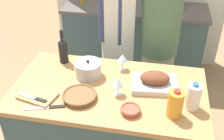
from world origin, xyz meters
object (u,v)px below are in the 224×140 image
Objects in this scene: knife_paring at (33,98)px; knife_chef at (46,107)px; mixing_bowl at (130,110)px; wine_bottle_green at (63,50)px; person_cook_guest at (159,41)px; juice_jug at (175,104)px; wicker_basket at (80,96)px; stock_pot at (88,69)px; condiment_bottle_short at (175,6)px; wine_glass_right at (118,82)px; wine_glass_left at (123,58)px; milk_jug at (193,97)px; roasting_pan at (155,82)px; cutting_board at (38,96)px; person_cook_aproned at (117,25)px.

knife_chef is at bearing -29.10° from knife_paring.
mixing_bowl is at bearing 6.23° from knife_chef.
wine_bottle_green reaches higher than knife_chef.
knife_chef is 1.34m from person_cook_guest.
person_cook_guest is (-0.15, 1.04, -0.10)m from juice_jug.
knife_paring is at bearing -138.16° from person_cook_guest.
wicker_basket is 1.17× the size of stock_pot.
person_cook_guest reaches higher than juice_jug.
condiment_bottle_short reaches higher than knife_paring.
stock_pot is 0.13× the size of person_cook_guest.
wine_glass_left is at bearing 93.32° from wine_glass_right.
person_cook_guest is at bearing 82.68° from mixing_bowl.
knife_paring is 1.28× the size of condiment_bottle_short.
milk_jug is (0.40, 0.13, 0.07)m from mixing_bowl.
milk_jug reaches higher than mixing_bowl.
knife_paring is at bearing -158.97° from roasting_pan.
cutting_board is 1.38× the size of stock_pot.
wine_glass_left is at bearing 41.13° from cutting_board.
knife_chef is at bearing -132.67° from person_cook_guest.
wine_glass_right is (-0.26, -0.14, 0.06)m from roasting_pan.
knife_paring is at bearing -127.75° from person_cook_aproned.
wicker_basket reaches higher than knife_chef.
mixing_bowl is at bearing -74.97° from wine_glass_left.
wine_bottle_green is at bearing 146.30° from wine_glass_right.
roasting_pan is 0.81m from knife_chef.
person_cook_aproned is (0.40, 1.12, 0.08)m from knife_paring.
wicker_basket is 0.87× the size of knife_chef.
knife_paring is (-0.55, -0.51, -0.08)m from wine_glass_left.
roasting_pan is 1.79× the size of milk_jug.
juice_jug is 0.15m from milk_jug.
wine_bottle_green is (-0.64, 0.53, 0.09)m from mixing_bowl.
wine_glass_right reaches higher than knife_chef.
wine_glass_left is 0.63m from person_cook_aproned.
condiment_bottle_short is at bearing 76.25° from wine_glass_right.
wicker_basket is 0.15× the size of person_cook_guest.
stock_pot is 0.92× the size of knife_paring.
milk_jug is at bearing -20.83° from wine_bottle_green.
milk_jug is 1.10m from knife_paring.
juice_jug is 1.75m from condiment_bottle_short.
juice_jug is 1.05m from person_cook_guest.
mixing_bowl is at bearing -173.46° from juice_jug.
wine_bottle_green is 0.63m from wine_glass_right.
knife_paring is 1.19m from person_cook_aproned.
person_cook_guest is (-0.14, -0.71, -0.10)m from condiment_bottle_short.
juice_jug is 0.13× the size of person_cook_guest.
milk_jug reaches higher than knife_chef.
stock_pot is 0.72× the size of wine_bottle_green.
stock_pot is at bearing -151.00° from wine_glass_left.
person_cook_aproned is at bearing 125.06° from milk_jug.
wine_glass_left is 1.34m from condiment_bottle_short.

